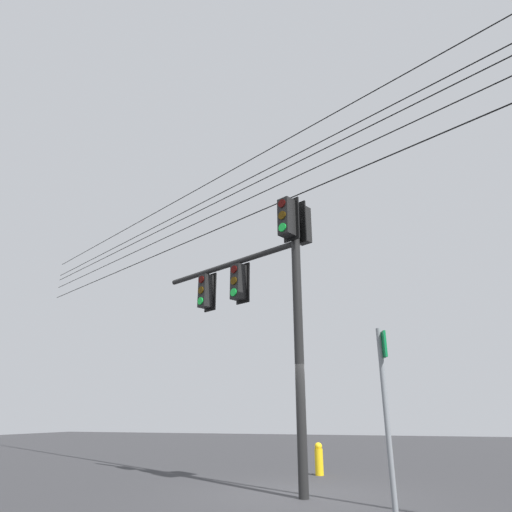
# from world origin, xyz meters

# --- Properties ---
(ground_plane) EXTENTS (60.00, 60.00, 0.00)m
(ground_plane) POSITION_xyz_m (0.00, 0.00, 0.00)
(ground_plane) COLOR #2D2D30
(signal_mast_assembly) EXTENTS (2.56, 4.52, 6.30)m
(signal_mast_assembly) POSITION_xyz_m (-0.12, -0.75, 4.49)
(signal_mast_assembly) COLOR black
(signal_mast_assembly) RESTS_ON ground
(route_sign_primary) EXTENTS (0.28, 0.13, 2.62)m
(route_sign_primary) POSITION_xyz_m (3.30, 1.90, 1.55)
(route_sign_primary) COLOR slate
(route_sign_primary) RESTS_ON ground
(fire_hydrant) EXTENTS (0.30, 0.22, 0.81)m
(fire_hydrant) POSITION_xyz_m (-3.26, -0.18, 0.40)
(fire_hydrant) COLOR yellow
(fire_hydrant) RESTS_ON ground
(overhead_wire_span) EXTENTS (13.90, 24.67, 2.51)m
(overhead_wire_span) POSITION_xyz_m (-0.31, -0.99, 7.17)
(overhead_wire_span) COLOR black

